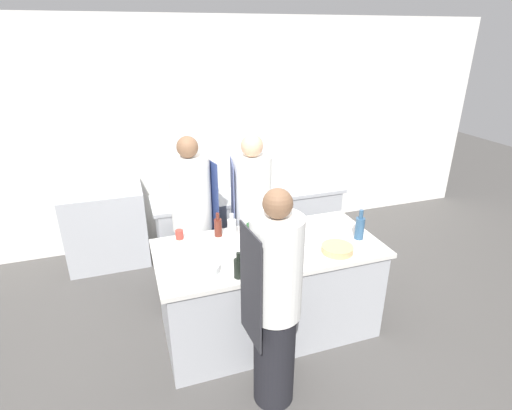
{
  "coord_description": "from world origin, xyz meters",
  "views": [
    {
      "loc": [
        -1.08,
        -2.85,
        2.59
      ],
      "look_at": [
        0.0,
        0.35,
        1.13
      ],
      "focal_mm": 28.0,
      "sensor_mm": 36.0,
      "label": 1
    }
  ],
  "objects_px": {
    "chef_at_prep_near": "(275,305)",
    "chef_at_pass_far": "(252,216)",
    "bottle_vinegar": "(232,227)",
    "bottle_sauce": "(360,227)",
    "bottle_cooking_oil": "(218,227)",
    "bottle_wine": "(239,268)",
    "bowl_prep_small": "(265,262)",
    "bowl_ceramic_blue": "(302,237)",
    "chef_at_stove": "(193,222)",
    "bowl_wooden_salad": "(207,268)",
    "bottle_olive_oil": "(251,234)",
    "stockpot": "(202,188)",
    "oven_range": "(107,227)",
    "bowl_mixing_large": "(337,249)",
    "cup": "(179,235)"
  },
  "relations": [
    {
      "from": "bottle_sauce",
      "to": "bottle_olive_oil",
      "type": "bearing_deg",
      "value": 170.11
    },
    {
      "from": "bowl_prep_small",
      "to": "bowl_ceramic_blue",
      "type": "xyz_separation_m",
      "value": [
        0.45,
        0.26,
        0.01
      ]
    },
    {
      "from": "oven_range",
      "to": "chef_at_stove",
      "type": "xyz_separation_m",
      "value": [
        0.88,
        -1.01,
        0.39
      ]
    },
    {
      "from": "bowl_mixing_large",
      "to": "bowl_wooden_salad",
      "type": "relative_size",
      "value": 1.32
    },
    {
      "from": "bottle_cooking_oil",
      "to": "bowl_ceramic_blue",
      "type": "height_order",
      "value": "bottle_cooking_oil"
    },
    {
      "from": "bowl_prep_small",
      "to": "bowl_wooden_salad",
      "type": "xyz_separation_m",
      "value": [
        -0.46,
        0.07,
        -0.0
      ]
    },
    {
      "from": "chef_at_stove",
      "to": "bowl_wooden_salad",
      "type": "distance_m",
      "value": 0.97
    },
    {
      "from": "chef_at_pass_far",
      "to": "bottle_sauce",
      "type": "bearing_deg",
      "value": -127.95
    },
    {
      "from": "chef_at_prep_near",
      "to": "bowl_prep_small",
      "type": "relative_size",
      "value": 9.64
    },
    {
      "from": "bottle_vinegar",
      "to": "cup",
      "type": "distance_m",
      "value": 0.48
    },
    {
      "from": "chef_at_stove",
      "to": "bottle_cooking_oil",
      "type": "relative_size",
      "value": 7.59
    },
    {
      "from": "chef_at_pass_far",
      "to": "cup",
      "type": "height_order",
      "value": "chef_at_pass_far"
    },
    {
      "from": "bottle_sauce",
      "to": "bowl_mixing_large",
      "type": "height_order",
      "value": "bottle_sauce"
    },
    {
      "from": "chef_at_prep_near",
      "to": "bottle_wine",
      "type": "height_order",
      "value": "chef_at_prep_near"
    },
    {
      "from": "bottle_cooking_oil",
      "to": "bottle_wine",
      "type": "bearing_deg",
      "value": -90.95
    },
    {
      "from": "bottle_vinegar",
      "to": "bowl_prep_small",
      "type": "xyz_separation_m",
      "value": [
        0.12,
        -0.58,
        -0.06
      ]
    },
    {
      "from": "oven_range",
      "to": "bowl_mixing_large",
      "type": "relative_size",
      "value": 3.49
    },
    {
      "from": "bowl_mixing_large",
      "to": "chef_at_prep_near",
      "type": "bearing_deg",
      "value": -147.67
    },
    {
      "from": "bowl_prep_small",
      "to": "bowl_wooden_salad",
      "type": "height_order",
      "value": "bowl_prep_small"
    },
    {
      "from": "chef_at_pass_far",
      "to": "bowl_mixing_large",
      "type": "height_order",
      "value": "chef_at_pass_far"
    },
    {
      "from": "oven_range",
      "to": "stockpot",
      "type": "relative_size",
      "value": 2.96
    },
    {
      "from": "bottle_vinegar",
      "to": "stockpot",
      "type": "height_order",
      "value": "bottle_vinegar"
    },
    {
      "from": "bottle_olive_oil",
      "to": "stockpot",
      "type": "xyz_separation_m",
      "value": [
        -0.16,
        1.28,
        -0.02
      ]
    },
    {
      "from": "oven_range",
      "to": "bottle_sauce",
      "type": "distance_m",
      "value": 2.97
    },
    {
      "from": "chef_at_pass_far",
      "to": "bottle_sauce",
      "type": "height_order",
      "value": "chef_at_pass_far"
    },
    {
      "from": "bottle_olive_oil",
      "to": "bottle_sauce",
      "type": "height_order",
      "value": "bottle_olive_oil"
    },
    {
      "from": "bottle_cooking_oil",
      "to": "bottle_sauce",
      "type": "relative_size",
      "value": 0.81
    },
    {
      "from": "chef_at_stove",
      "to": "cup",
      "type": "height_order",
      "value": "chef_at_stove"
    },
    {
      "from": "bottle_wine",
      "to": "bowl_mixing_large",
      "type": "xyz_separation_m",
      "value": [
        0.9,
        0.1,
        -0.06
      ]
    },
    {
      "from": "chef_at_pass_far",
      "to": "bottle_wine",
      "type": "xyz_separation_m",
      "value": [
        -0.46,
        -1.1,
        0.12
      ]
    },
    {
      "from": "stockpot",
      "to": "bottle_olive_oil",
      "type": "bearing_deg",
      "value": -82.69
    },
    {
      "from": "oven_range",
      "to": "stockpot",
      "type": "xyz_separation_m",
      "value": [
        1.09,
        -0.44,
        0.52
      ]
    },
    {
      "from": "bowl_wooden_salad",
      "to": "bottle_olive_oil",
      "type": "bearing_deg",
      "value": 30.11
    },
    {
      "from": "chef_at_stove",
      "to": "bottle_cooking_oil",
      "type": "xyz_separation_m",
      "value": [
        0.16,
        -0.42,
        0.12
      ]
    },
    {
      "from": "bottle_sauce",
      "to": "cup",
      "type": "relative_size",
      "value": 3.31
    },
    {
      "from": "bottle_wine",
      "to": "stockpot",
      "type": "bearing_deg",
      "value": 87.62
    },
    {
      "from": "oven_range",
      "to": "bottle_wine",
      "type": "distance_m",
      "value": 2.42
    },
    {
      "from": "chef_at_pass_far",
      "to": "bottle_vinegar",
      "type": "bearing_deg",
      "value": 153.43
    },
    {
      "from": "chef_at_prep_near",
      "to": "bowl_wooden_salad",
      "type": "xyz_separation_m",
      "value": [
        -0.36,
        0.54,
        0.05
      ]
    },
    {
      "from": "bowl_ceramic_blue",
      "to": "bowl_mixing_large",
      "type": "bearing_deg",
      "value": -51.84
    },
    {
      "from": "chef_at_prep_near",
      "to": "bowl_prep_small",
      "type": "distance_m",
      "value": 0.48
    },
    {
      "from": "bottle_vinegar",
      "to": "bottle_olive_oil",
      "type": "bearing_deg",
      "value": -67.78
    },
    {
      "from": "bottle_vinegar",
      "to": "bottle_sauce",
      "type": "xyz_separation_m",
      "value": [
        1.07,
        -0.42,
        0.02
      ]
    },
    {
      "from": "bottle_olive_oil",
      "to": "bottle_cooking_oil",
      "type": "distance_m",
      "value": 0.37
    },
    {
      "from": "bowl_mixing_large",
      "to": "bottle_wine",
      "type": "bearing_deg",
      "value": -173.94
    },
    {
      "from": "chef_at_prep_near",
      "to": "bottle_cooking_oil",
      "type": "distance_m",
      "value": 1.1
    },
    {
      "from": "chef_at_prep_near",
      "to": "chef_at_pass_far",
      "type": "xyz_separation_m",
      "value": [
        0.32,
        1.48,
        -0.02
      ]
    },
    {
      "from": "bowl_prep_small",
      "to": "bowl_mixing_large",
      "type": "bearing_deg",
      "value": 0.33
    },
    {
      "from": "bottle_vinegar",
      "to": "bowl_prep_small",
      "type": "relative_size",
      "value": 1.23
    },
    {
      "from": "bottle_sauce",
      "to": "cup",
      "type": "distance_m",
      "value": 1.62
    }
  ]
}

